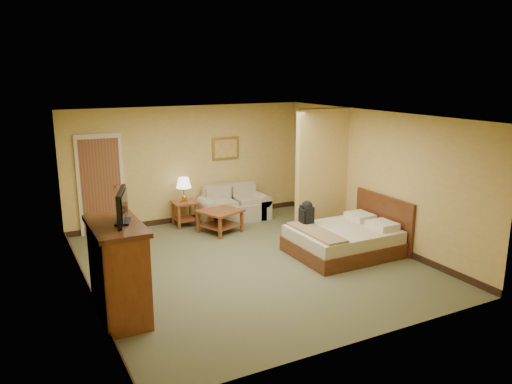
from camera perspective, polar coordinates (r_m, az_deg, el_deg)
floor at (r=8.96m, az=-0.74°, el=-8.15°), size 6.00×6.00×0.00m
ceiling at (r=8.36m, az=-0.79°, el=8.66°), size 6.00×6.00×0.00m
back_wall at (r=11.27m, az=-7.64°, el=3.15°), size 5.50×0.02×2.60m
left_wall at (r=7.77m, az=-19.21°, el=-2.24°), size 0.02×6.00×2.60m
right_wall at (r=10.07m, az=13.36°, el=1.66°), size 0.02×6.00×2.60m
partition at (r=10.42m, az=7.55°, el=2.31°), size 1.20×0.15×2.60m
door at (r=10.80m, az=-17.29°, el=0.75°), size 0.94×0.16×2.10m
baseboard at (r=11.55m, az=-7.43°, el=-2.92°), size 5.50×0.02×0.12m
loveseat at (r=11.44m, az=-2.57°, el=-1.92°), size 1.59×0.74×0.81m
side_table at (r=11.07m, az=-8.16°, el=-2.03°), size 0.50×0.50×0.55m
table_lamp at (r=10.93m, az=-8.27°, el=0.98°), size 0.32×0.32×0.54m
coffee_table at (r=10.55m, az=-4.14°, el=-2.79°), size 0.98×0.98×0.49m
wall_picture at (r=11.52m, az=-3.49°, el=4.98°), size 0.67×0.04×0.52m
dresser at (r=7.11m, az=-15.43°, el=-8.68°), size 0.67×1.27×1.35m
tv at (r=6.85m, az=-15.07°, el=-1.71°), size 0.29×0.71×0.45m
bed at (r=9.49m, az=10.23°, el=-5.32°), size 1.91×1.57×1.02m
backpack at (r=9.47m, az=5.84°, el=-2.28°), size 0.21×0.28×0.46m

